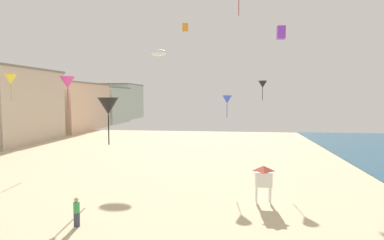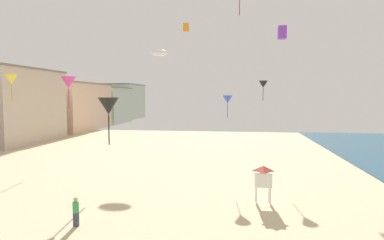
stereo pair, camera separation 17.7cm
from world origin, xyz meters
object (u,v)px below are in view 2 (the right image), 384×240
object	(u,v)px
kite_magenta_delta	(68,83)
kite_blue_delta	(227,99)
kite_white_parafoil	(159,53)
kite_black_delta_2	(263,84)
kite_black_delta	(108,106)
kite_purple_box	(282,32)
kite_yellow_delta	(11,79)
kite_orange_box	(186,28)
lifeguard_stand	(263,176)
kite_flyer	(76,210)

from	to	relation	value
kite_magenta_delta	kite_blue_delta	size ratio (longest dim) A/B	1.75
kite_white_parafoil	kite_black_delta_2	xyz separation A→B (m)	(12.73, -8.42, -4.47)
kite_magenta_delta	kite_black_delta	xyz separation A→B (m)	(8.54, -9.49, -2.34)
kite_black_delta_2	kite_purple_box	bearing A→B (deg)	71.27
kite_white_parafoil	kite_yellow_delta	xyz separation A→B (m)	(-7.82, -18.12, -4.32)
kite_yellow_delta	kite_black_delta_2	xyz separation A→B (m)	(20.54, 9.71, -0.15)
kite_orange_box	kite_white_parafoil	bearing A→B (deg)	125.20
lifeguard_stand	kite_black_delta_2	xyz separation A→B (m)	(0.81, 11.76, 6.58)
kite_white_parafoil	kite_black_delta	bearing A→B (deg)	-90.50
kite_flyer	kite_black_delta_2	bearing A→B (deg)	-32.67
kite_purple_box	kite_black_delta_2	world-z (taller)	kite_purple_box
kite_white_parafoil	kite_purple_box	world-z (taller)	kite_purple_box
kite_flyer	kite_black_delta_2	size ratio (longest dim) A/B	0.82
kite_black_delta	kite_black_delta_2	bearing A→B (deg)	33.77
lifeguard_stand	kite_magenta_delta	xyz separation A→B (m)	(-20.61, 12.65, 6.92)
kite_purple_box	kite_magenta_delta	size ratio (longest dim) A/B	0.42
kite_magenta_delta	kite_yellow_delta	bearing A→B (deg)	-85.31
kite_flyer	kite_orange_box	distance (m)	23.84
kite_white_parafoil	kite_black_delta_2	bearing A→B (deg)	-33.47
lifeguard_stand	kite_white_parafoil	size ratio (longest dim) A/B	1.17
kite_flyer	kite_black_delta	xyz separation A→B (m)	(-1.52, 8.62, 5.49)
kite_flyer	kite_white_parafoil	distance (m)	28.33
kite_flyer	kite_black_delta	world-z (taller)	kite_black_delta
kite_black_delta_2	kite_black_delta	bearing A→B (deg)	-146.23
kite_yellow_delta	kite_flyer	bearing A→B (deg)	-39.31
kite_purple_box	lifeguard_stand	bearing A→B (deg)	-100.23
kite_flyer	kite_blue_delta	world-z (taller)	kite_blue_delta
kite_black_delta_2	kite_yellow_delta	bearing A→B (deg)	-154.71
kite_orange_box	kite_magenta_delta	distance (m)	14.53
kite_black_delta	kite_black_delta_2	world-z (taller)	kite_black_delta_2
kite_white_parafoil	kite_magenta_delta	bearing A→B (deg)	-139.07
kite_purple_box	kite_blue_delta	size ratio (longest dim) A/B	0.74
kite_magenta_delta	lifeguard_stand	bearing A→B (deg)	-31.54
kite_flyer	kite_yellow_delta	size ratio (longest dim) A/B	0.76
lifeguard_stand	kite_blue_delta	xyz separation A→B (m)	(-2.69, 8.94, 5.07)
kite_orange_box	kite_white_parafoil	size ratio (longest dim) A/B	0.40
kite_purple_box	kite_black_delta_2	bearing A→B (deg)	-108.73
kite_flyer	kite_magenta_delta	bearing A→B (deg)	29.76
kite_orange_box	kite_black_delta	size ratio (longest dim) A/B	0.23
kite_white_parafoil	kite_black_delta_2	size ratio (longest dim) A/B	1.09
kite_flyer	kite_magenta_delta	distance (m)	22.15
kite_white_parafoil	kite_black_delta	distance (m)	18.22
kite_blue_delta	kite_black_delta_2	world-z (taller)	kite_black_delta_2
kite_blue_delta	kite_black_delta_2	bearing A→B (deg)	38.95
kite_blue_delta	kite_black_delta	size ratio (longest dim) A/B	0.55
kite_flyer	kite_white_parafoil	world-z (taller)	kite_white_parafoil
lifeguard_stand	kite_black_delta	distance (m)	13.29
lifeguard_stand	kite_black_delta_2	distance (m)	13.50
kite_yellow_delta	kite_black_delta	distance (m)	8.04
kite_flyer	lifeguard_stand	world-z (taller)	lifeguard_stand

